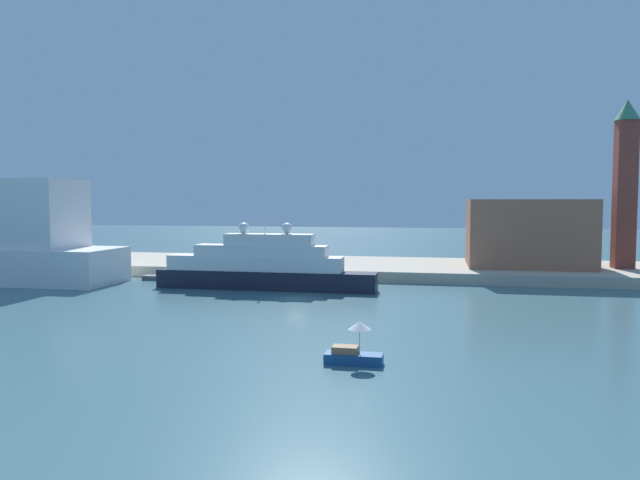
{
  "coord_description": "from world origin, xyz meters",
  "views": [
    {
      "loc": [
        16.23,
        -66.79,
        11.5
      ],
      "look_at": [
        1.61,
        6.0,
        6.69
      ],
      "focal_mm": 32.77,
      "sensor_mm": 36.0,
      "label": 1
    }
  ],
  "objects_px": {
    "parked_car": "(260,260)",
    "person_figure": "(283,263)",
    "large_yacht": "(262,267)",
    "harbor_building": "(528,233)",
    "small_motorboat": "(354,350)",
    "work_barge": "(159,278)",
    "bell_tower": "(625,179)",
    "mooring_bollard": "(304,267)"
  },
  "relations": [
    {
      "from": "bell_tower",
      "to": "parked_car",
      "type": "distance_m",
      "value": 57.12
    },
    {
      "from": "work_barge",
      "to": "parked_car",
      "type": "bearing_deg",
      "value": 40.81
    },
    {
      "from": "work_barge",
      "to": "person_figure",
      "type": "distance_m",
      "value": 18.41
    },
    {
      "from": "small_motorboat",
      "to": "parked_car",
      "type": "bearing_deg",
      "value": 114.17
    },
    {
      "from": "small_motorboat",
      "to": "large_yacht",
      "type": "bearing_deg",
      "value": 117.03
    },
    {
      "from": "bell_tower",
      "to": "parked_car",
      "type": "xyz_separation_m",
      "value": [
        -55.48,
        -4.4,
        -12.83
      ]
    },
    {
      "from": "small_motorboat",
      "to": "mooring_bollard",
      "type": "relative_size",
      "value": 6.54
    },
    {
      "from": "bell_tower",
      "to": "parked_car",
      "type": "height_order",
      "value": "bell_tower"
    },
    {
      "from": "mooring_bollard",
      "to": "work_barge",
      "type": "bearing_deg",
      "value": -167.58
    },
    {
      "from": "person_figure",
      "to": "large_yacht",
      "type": "bearing_deg",
      "value": -90.02
    },
    {
      "from": "large_yacht",
      "to": "work_barge",
      "type": "bearing_deg",
      "value": 161.71
    },
    {
      "from": "small_motorboat",
      "to": "harbor_building",
      "type": "height_order",
      "value": "harbor_building"
    },
    {
      "from": "bell_tower",
      "to": "mooring_bollard",
      "type": "relative_size",
      "value": 39.79
    },
    {
      "from": "large_yacht",
      "to": "harbor_building",
      "type": "xyz_separation_m",
      "value": [
        36.47,
        21.08,
        3.81
      ]
    },
    {
      "from": "small_motorboat",
      "to": "bell_tower",
      "type": "distance_m",
      "value": 64.99
    },
    {
      "from": "work_barge",
      "to": "mooring_bollard",
      "type": "xyz_separation_m",
      "value": [
        20.96,
        4.62,
        1.58
      ]
    },
    {
      "from": "work_barge",
      "to": "bell_tower",
      "type": "distance_m",
      "value": 70.99
    },
    {
      "from": "small_motorboat",
      "to": "work_barge",
      "type": "height_order",
      "value": "small_motorboat"
    },
    {
      "from": "person_figure",
      "to": "harbor_building",
      "type": "bearing_deg",
      "value": 16.14
    },
    {
      "from": "small_motorboat",
      "to": "bell_tower",
      "type": "height_order",
      "value": "bell_tower"
    },
    {
      "from": "harbor_building",
      "to": "person_figure",
      "type": "distance_m",
      "value": 38.22
    },
    {
      "from": "parked_car",
      "to": "mooring_bollard",
      "type": "relative_size",
      "value": 6.67
    },
    {
      "from": "harbor_building",
      "to": "person_figure",
      "type": "bearing_deg",
      "value": -163.86
    },
    {
      "from": "parked_car",
      "to": "mooring_bollard",
      "type": "height_order",
      "value": "parked_car"
    },
    {
      "from": "person_figure",
      "to": "parked_car",
      "type": "bearing_deg",
      "value": 132.0
    },
    {
      "from": "harbor_building",
      "to": "mooring_bollard",
      "type": "distance_m",
      "value": 35.18
    },
    {
      "from": "parked_car",
      "to": "person_figure",
      "type": "bearing_deg",
      "value": -48.0
    },
    {
      "from": "small_motorboat",
      "to": "mooring_bollard",
      "type": "distance_m",
      "value": 45.78
    },
    {
      "from": "large_yacht",
      "to": "harbor_building",
      "type": "bearing_deg",
      "value": 30.03
    },
    {
      "from": "large_yacht",
      "to": "parked_car",
      "type": "height_order",
      "value": "large_yacht"
    },
    {
      "from": "parked_car",
      "to": "small_motorboat",
      "type": "bearing_deg",
      "value": -65.83
    },
    {
      "from": "small_motorboat",
      "to": "person_figure",
      "type": "bearing_deg",
      "value": 111.17
    },
    {
      "from": "mooring_bollard",
      "to": "parked_car",
      "type": "bearing_deg",
      "value": 145.12
    },
    {
      "from": "large_yacht",
      "to": "mooring_bollard",
      "type": "bearing_deg",
      "value": 72.6
    },
    {
      "from": "large_yacht",
      "to": "harbor_building",
      "type": "distance_m",
      "value": 42.29
    },
    {
      "from": "parked_car",
      "to": "person_figure",
      "type": "xyz_separation_m",
      "value": [
        5.37,
        -5.96,
        0.18
      ]
    },
    {
      "from": "small_motorboat",
      "to": "person_figure",
      "type": "distance_m",
      "value": 46.93
    },
    {
      "from": "person_figure",
      "to": "work_barge",
      "type": "bearing_deg",
      "value": -165.18
    },
    {
      "from": "mooring_bollard",
      "to": "small_motorboat",
      "type": "bearing_deg",
      "value": -72.62
    },
    {
      "from": "large_yacht",
      "to": "bell_tower",
      "type": "xyz_separation_m",
      "value": [
        50.12,
        20.89,
        12.04
      ]
    },
    {
      "from": "small_motorboat",
      "to": "mooring_bollard",
      "type": "xyz_separation_m",
      "value": [
        -13.67,
        43.68,
        0.91
      ]
    },
    {
      "from": "large_yacht",
      "to": "small_motorboat",
      "type": "distance_m",
      "value": 37.34
    }
  ]
}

